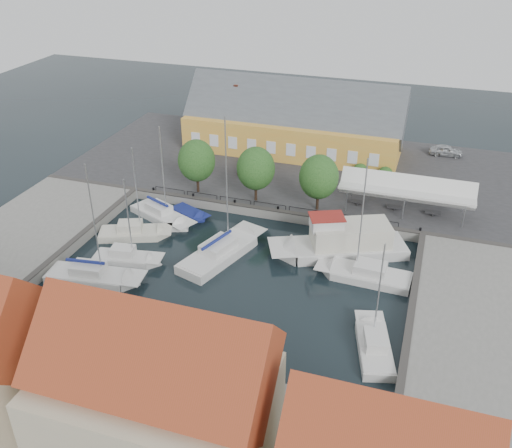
{
  "coord_description": "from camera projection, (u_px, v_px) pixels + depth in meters",
  "views": [
    {
      "loc": [
        15.87,
        -42.07,
        29.86
      ],
      "look_at": [
        0.0,
        6.0,
        1.5
      ],
      "focal_mm": 40.0,
      "sensor_mm": 36.0,
      "label": 1
    }
  ],
  "objects": [
    {
      "name": "north_quay",
      "position": [
        298.0,
        169.0,
        72.6
      ],
      "size": [
        56.0,
        26.0,
        1.0
      ],
      "primitive_type": "cube",
      "color": "#2D2D30",
      "rests_on": "ground"
    },
    {
      "name": "east_quay",
      "position": [
        484.0,
        323.0,
        45.87
      ],
      "size": [
        12.0,
        24.0,
        1.0
      ],
      "primitive_type": "cube",
      "color": "slate",
      "rests_on": "ground"
    },
    {
      "name": "launch_nw",
      "position": [
        189.0,
        214.0,
        62.82
      ],
      "size": [
        5.17,
        3.72,
        0.88
      ],
      "color": "navy",
      "rests_on": "ground"
    },
    {
      "name": "car_red",
      "position": [
        248.0,
        165.0,
        70.58
      ],
      "size": [
        1.5,
        4.27,
        1.4
      ],
      "primitive_type": "imported",
      "rotation": [
        0.0,
        0.0,
        0.0
      ],
      "color": "#531316",
      "rests_on": "north_quay"
    },
    {
      "name": "townhouses",
      "position": [
        122.0,
        408.0,
        31.16
      ],
      "size": [
        36.3,
        8.5,
        12.0
      ],
      "color": "tan",
      "rests_on": "south_bank"
    },
    {
      "name": "ground",
      "position": [
        236.0,
        267.0,
        53.79
      ],
      "size": [
        140.0,
        140.0,
        0.0
      ],
      "primitive_type": "plane",
      "color": "black",
      "rests_on": "ground"
    },
    {
      "name": "tent_canopy",
      "position": [
        407.0,
        189.0,
        60.17
      ],
      "size": [
        14.0,
        4.0,
        2.83
      ],
      "color": "silver",
      "rests_on": "north_quay"
    },
    {
      "name": "east_boat_a",
      "position": [
        366.0,
        276.0,
        52.07
      ],
      "size": [
        8.92,
        3.34,
        12.32
      ],
      "color": "silver",
      "rests_on": "ground"
    },
    {
      "name": "quay_edge_fittings",
      "position": [
        252.0,
        234.0,
        57.2
      ],
      "size": [
        56.0,
        24.72,
        0.4
      ],
      "color": "#383533",
      "rests_on": "north_quay"
    },
    {
      "name": "west_boat_b",
      "position": [
        134.0,
        234.0,
        58.69
      ],
      "size": [
        7.8,
        5.09,
        10.33
      ],
      "color": "beige",
      "rests_on": "ground"
    },
    {
      "name": "west_boat_d",
      "position": [
        93.0,
        278.0,
        51.84
      ],
      "size": [
        9.4,
        3.96,
        12.13
      ],
      "color": "silver",
      "rests_on": "ground"
    },
    {
      "name": "west_quay",
      "position": [
        26.0,
        236.0,
        57.9
      ],
      "size": [
        12.0,
        24.0,
        1.0
      ],
      "primitive_type": "cube",
      "color": "slate",
      "rests_on": "ground"
    },
    {
      "name": "car_silver",
      "position": [
        446.0,
        150.0,
        74.85
      ],
      "size": [
        4.33,
        1.91,
        1.45
      ],
      "primitive_type": "imported",
      "rotation": [
        0.0,
        0.0,
        1.62
      ],
      "color": "#B4B8BD",
      "rests_on": "north_quay"
    },
    {
      "name": "launch_sw",
      "position": [
        29.0,
        315.0,
        47.42
      ],
      "size": [
        4.43,
        1.88,
        0.98
      ],
      "color": "silver",
      "rests_on": "ground"
    },
    {
      "name": "warehouse",
      "position": [
        290.0,
        124.0,
        75.83
      ],
      "size": [
        28.56,
        14.0,
        9.55
      ],
      "color": "gold",
      "rests_on": "north_quay"
    },
    {
      "name": "trawler",
      "position": [
        343.0,
        244.0,
        55.51
      ],
      "size": [
        13.8,
        9.03,
        5.0
      ],
      "color": "silver",
      "rests_on": "ground"
    },
    {
      "name": "west_boat_a",
      "position": [
        162.0,
        217.0,
        62.0
      ],
      "size": [
        8.7,
        5.63,
        11.34
      ],
      "color": "silver",
      "rests_on": "ground"
    },
    {
      "name": "west_boat_c",
      "position": [
        127.0,
        260.0,
        54.44
      ],
      "size": [
        6.99,
        3.25,
        9.39
      ],
      "color": "silver",
      "rests_on": "ground"
    },
    {
      "name": "quay_trees",
      "position": [
        256.0,
        168.0,
        61.89
      ],
      "size": [
        18.2,
        4.2,
        6.3
      ],
      "color": "black",
      "rests_on": "north_quay"
    },
    {
      "name": "south_bank",
      "position": [
        123.0,
        435.0,
        36.15
      ],
      "size": [
        56.0,
        14.0,
        1.0
      ],
      "primitive_type": "cube",
      "color": "slate",
      "rests_on": "ground"
    },
    {
      "name": "center_sailboat",
      "position": [
        222.0,
        253.0,
        55.31
      ],
      "size": [
        6.23,
        11.05,
        14.46
      ],
      "color": "silver",
      "rests_on": "ground"
    },
    {
      "name": "east_boat_c",
      "position": [
        374.0,
        347.0,
        43.66
      ],
      "size": [
        4.15,
        7.71,
        9.68
      ],
      "color": "silver",
      "rests_on": "ground"
    }
  ]
}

